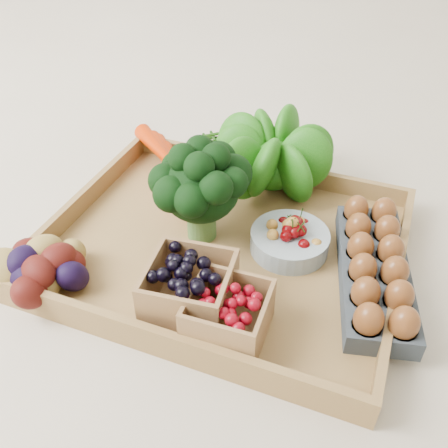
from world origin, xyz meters
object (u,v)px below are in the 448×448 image
(tray, at_px, (224,249))
(cherry_bowl, at_px, (290,241))
(egg_carton, at_px, (373,273))
(broccoli, at_px, (201,205))

(tray, height_order, cherry_bowl, cherry_bowl)
(egg_carton, bearing_deg, broccoli, 165.39)
(cherry_bowl, bearing_deg, broccoli, -172.60)
(tray, xyz_separation_m, cherry_bowl, (0.10, 0.03, 0.02))
(broccoli, relative_size, cherry_bowl, 1.27)
(cherry_bowl, distance_m, egg_carton, 0.14)
(tray, bearing_deg, cherry_bowl, 16.78)
(broccoli, xyz_separation_m, cherry_bowl, (0.14, 0.02, -0.05))
(tray, relative_size, cherry_bowl, 4.38)
(egg_carton, bearing_deg, tray, 167.99)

